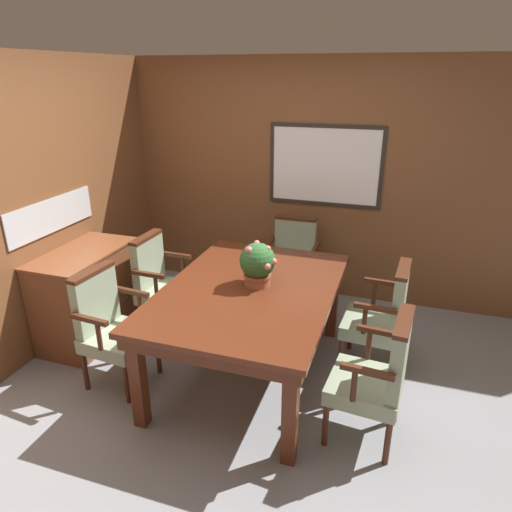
% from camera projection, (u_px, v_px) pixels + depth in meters
% --- Properties ---
extents(ground_plane, '(14.00, 14.00, 0.00)m').
position_uv_depth(ground_plane, '(223.00, 389.00, 3.54)').
color(ground_plane, gray).
extents(wall_back, '(7.20, 0.08, 2.45)m').
position_uv_depth(wall_back, '(289.00, 181.00, 4.79)').
color(wall_back, brown).
rests_on(wall_back, ground_plane).
extents(wall_left, '(0.08, 7.20, 2.45)m').
position_uv_depth(wall_left, '(15.00, 218.00, 3.59)').
color(wall_left, brown).
rests_on(wall_left, ground_plane).
extents(dining_table, '(1.26, 1.78, 0.77)m').
position_uv_depth(dining_table, '(250.00, 298.00, 3.49)').
color(dining_table, '#562614').
rests_on(dining_table, ground_plane).
extents(chair_left_near, '(0.49, 0.54, 0.93)m').
position_uv_depth(chair_left_near, '(110.00, 324.00, 3.49)').
color(chair_left_near, '#472314').
rests_on(chair_left_near, ground_plane).
extents(chair_head_far, '(0.51, 0.46, 0.93)m').
position_uv_depth(chair_head_far, '(292.00, 260.00, 4.67)').
color(chair_head_far, '#472314').
rests_on(chair_head_far, ground_plane).
extents(chair_left_far, '(0.47, 0.52, 0.93)m').
position_uv_depth(chair_left_far, '(160.00, 281.00, 4.21)').
color(chair_left_far, '#472314').
rests_on(chair_left_far, ground_plane).
extents(chair_right_far, '(0.49, 0.53, 0.93)m').
position_uv_depth(chair_right_far, '(382.00, 315.00, 3.62)').
color(chair_right_far, '#472314').
rests_on(chair_right_far, ground_plane).
extents(chair_right_near, '(0.50, 0.54, 0.93)m').
position_uv_depth(chair_right_near, '(378.00, 375.00, 2.90)').
color(chair_right_near, '#472314').
rests_on(chair_right_near, ground_plane).
extents(potted_plant, '(0.29, 0.29, 0.34)m').
position_uv_depth(potted_plant, '(258.00, 263.00, 3.43)').
color(potted_plant, '#9E5638').
rests_on(potted_plant, dining_table).
extents(sideboard_cabinet, '(0.53, 0.96, 0.84)m').
position_uv_depth(sideboard_cabinet, '(88.00, 295.00, 4.11)').
color(sideboard_cabinet, brown).
rests_on(sideboard_cabinet, ground_plane).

